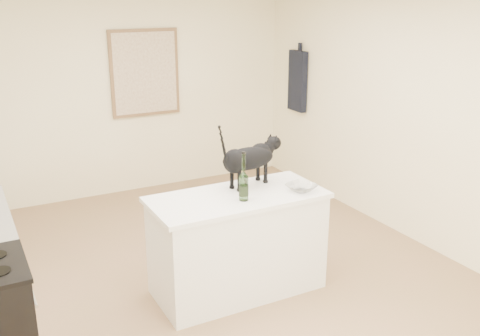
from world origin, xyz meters
name	(u,v)px	position (x,y,z in m)	size (l,w,h in m)	color
floor	(218,282)	(0.00, 0.00, 0.00)	(5.50, 5.50, 0.00)	#90684C
wall_back	(123,94)	(0.00, 2.75, 1.30)	(4.50, 4.50, 0.00)	#FFF5C5
wall_right	(413,118)	(2.25, 0.00, 1.30)	(5.50, 5.50, 0.00)	#FFF5C5
island_base	(238,246)	(0.10, -0.20, 0.43)	(1.44, 0.67, 0.86)	white
island_top	(238,197)	(0.10, -0.20, 0.88)	(1.50, 0.70, 0.04)	white
artwork_frame	(145,73)	(0.30, 2.72, 1.55)	(0.90, 0.03, 1.10)	brown
artwork_canvas	(145,73)	(0.30, 2.70, 1.55)	(0.82, 0.00, 1.02)	beige
hanging_garment	(298,81)	(2.19, 2.05, 1.40)	(0.08, 0.34, 0.80)	black
black_cat	(248,162)	(0.29, -0.03, 1.12)	(0.64, 0.19, 0.45)	black
wine_bottle	(244,179)	(0.09, -0.32, 1.08)	(0.08, 0.08, 0.37)	#295B24
glass_bowl	(301,188)	(0.63, -0.37, 0.93)	(0.25, 0.25, 0.06)	silver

